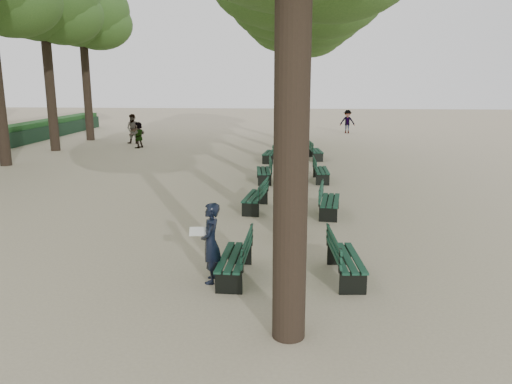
{
  "coord_description": "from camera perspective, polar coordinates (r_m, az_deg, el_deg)",
  "views": [
    {
      "loc": [
        1.54,
        -9.24,
        4.0
      ],
      "look_at": [
        0.6,
        3.0,
        1.2
      ],
      "focal_mm": 35.0,
      "sensor_mm": 36.0,
      "label": 1
    }
  ],
  "objects": [
    {
      "name": "tree_central_5",
      "position": [
        32.45,
        4.54,
        19.26
      ],
      "size": [
        6.0,
        6.0,
        9.95
      ],
      "color": "#33261C",
      "rests_on": "ground"
    },
    {
      "name": "ground",
      "position": [
        10.19,
        -4.74,
        -10.31
      ],
      "size": [
        120.0,
        120.0,
        0.0
      ],
      "primitive_type": "plane",
      "color": "tan",
      "rests_on": "ground"
    },
    {
      "name": "pedestrian_a",
      "position": [
        32.23,
        -13.83,
        7.0
      ],
      "size": [
        0.92,
        0.43,
        1.85
      ],
      "primitive_type": "imported",
      "rotation": [
        0.0,
        0.0,
        6.22
      ],
      "color": "#262628",
      "rests_on": "ground"
    },
    {
      "name": "bench_left_1",
      "position": [
        15.47,
        -0.09,
        -1.1
      ],
      "size": [
        0.76,
        1.85,
        0.92
      ],
      "color": "black",
      "rests_on": "ground"
    },
    {
      "name": "man_with_map",
      "position": [
        9.97,
        -5.19,
        -5.82
      ],
      "size": [
        0.61,
        0.66,
        1.63
      ],
      "color": "black",
      "rests_on": "ground"
    },
    {
      "name": "bench_left_3",
      "position": [
        24.61,
        1.61,
        4.12
      ],
      "size": [
        0.75,
        1.85,
        0.92
      ],
      "color": "black",
      "rests_on": "ground"
    },
    {
      "name": "bench_left_0",
      "position": [
        10.3,
        -2.47,
        -8.38
      ],
      "size": [
        0.62,
        1.81,
        0.92
      ],
      "color": "black",
      "rests_on": "ground"
    },
    {
      "name": "pedestrian_b",
      "position": [
        38.27,
        10.41,
        7.92
      ],
      "size": [
        1.12,
        0.37,
        1.72
      ],
      "primitive_type": "imported",
      "rotation": [
        0.0,
        0.0,
        6.26
      ],
      "color": "#262628",
      "rests_on": "ground"
    },
    {
      "name": "bench_right_1",
      "position": [
        15.09,
        8.41,
        -1.6
      ],
      "size": [
        0.77,
        1.85,
        0.92
      ],
      "color": "black",
      "rests_on": "ground"
    },
    {
      "name": "bench_right_0",
      "position": [
        10.43,
        10.22,
        -8.31
      ],
      "size": [
        0.72,
        1.84,
        0.92
      ],
      "color": "black",
      "rests_on": "ground"
    },
    {
      "name": "tree_central_4",
      "position": [
        27.49,
        4.55,
        20.43
      ],
      "size": [
        6.0,
        6.0,
        9.95
      ],
      "color": "#33261C",
      "rests_on": "ground"
    },
    {
      "name": "bench_left_2",
      "position": [
        19.77,
        0.91,
        1.97
      ],
      "size": [
        0.74,
        1.85,
        0.92
      ],
      "color": "black",
      "rests_on": "ground"
    },
    {
      "name": "pedestrian_e",
      "position": [
        30.34,
        -13.27,
        6.37
      ],
      "size": [
        0.71,
        1.44,
        1.53
      ],
      "primitive_type": "imported",
      "rotation": [
        0.0,
        0.0,
        4.41
      ],
      "color": "#262628",
      "rests_on": "ground"
    },
    {
      "name": "bench_right_2",
      "position": [
        20.0,
        7.45,
        1.99
      ],
      "size": [
        0.63,
        1.82,
        0.92
      ],
      "color": "black",
      "rests_on": "ground"
    },
    {
      "name": "bench_right_3",
      "position": [
        25.47,
        6.82,
        4.33
      ],
      "size": [
        0.77,
        1.85,
        0.92
      ],
      "color": "black",
      "rests_on": "ground"
    },
    {
      "name": "tree_far_5",
      "position": [
        35.22,
        -19.34,
        18.91
      ],
      "size": [
        6.0,
        6.0,
        10.45
      ],
      "color": "#33261C",
      "rests_on": "ground"
    }
  ]
}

